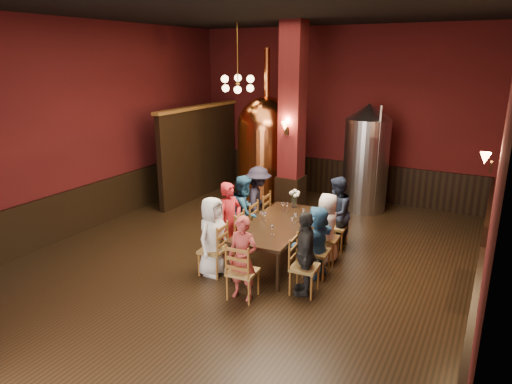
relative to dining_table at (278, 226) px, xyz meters
The scene contains 39 objects.
room 1.70m from the dining_table, 142.78° to the right, with size 10.00×10.02×4.50m.
wainscot_right 3.46m from the dining_table, ahead, with size 0.08×9.90×1.00m, color black.
wainscot_back 4.59m from the dining_table, 96.59° to the left, with size 7.90×0.08×1.00m, color black.
wainscot_left 4.51m from the dining_table, behind, with size 0.08×9.90×1.00m, color black.
column 2.98m from the dining_table, 109.00° to the left, with size 0.58×0.58×4.50m, color #4A0F10.
partition 4.69m from the dining_table, 143.08° to the left, with size 0.22×3.50×2.40m, color black.
pendant_cluster 4.18m from the dining_table, 132.94° to the left, with size 0.90×0.90×1.70m, color #A57226, non-canonical shape.
sconce_wall 3.72m from the dining_table, ahead, with size 0.20×0.20×0.36m, color black, non-canonical shape.
sconce_column 2.72m from the dining_table, 111.48° to the left, with size 0.20×0.20×0.36m, color black, non-canonical shape.
dining_table is the anchor object (origin of this frame).
chair_0 1.33m from the dining_table, 125.82° to the right, with size 0.46×0.46×0.92m, color olive, non-canonical shape.
person_0 1.31m from the dining_table, 125.82° to the right, with size 0.70×0.45×1.43m, color white.
chair_1 0.94m from the dining_table, 154.24° to the right, with size 0.46×0.46×0.92m, color olive, non-canonical shape.
person_1 0.91m from the dining_table, 154.24° to the right, with size 0.55×0.36×1.52m, color red.
chair_2 0.94m from the dining_table, 163.33° to the left, with size 0.46×0.46×0.92m, color olive, non-canonical shape.
person_2 0.91m from the dining_table, 163.33° to the left, with size 0.73×0.36×1.49m, color #235275.
chair_3 1.33m from the dining_table, 134.91° to the left, with size 0.46×0.46×0.92m, color olive, non-canonical shape.
person_3 1.31m from the dining_table, 134.91° to the left, with size 0.99×0.57×1.53m, color black.
chair_4 1.33m from the dining_table, 45.09° to the right, with size 0.46×0.46×0.92m, color olive, non-canonical shape.
person_4 1.31m from the dining_table, 45.09° to the right, with size 0.83×0.34×1.41m, color black.
chair_5 0.94m from the dining_table, 16.67° to the right, with size 0.46×0.46×0.92m, color olive, non-canonical shape.
person_5 0.91m from the dining_table, 16.67° to the right, with size 1.20×0.38×1.30m, color teal.
chair_6 0.94m from the dining_table, 25.76° to the left, with size 0.46×0.46×0.92m, color olive, non-canonical shape.
person_6 0.91m from the dining_table, 25.76° to the left, with size 0.65×0.42×1.33m, color white.
chair_7 1.33m from the dining_table, 54.18° to the left, with size 0.46×0.46×0.92m, color olive, non-canonical shape.
person_7 1.31m from the dining_table, 54.18° to the left, with size 0.72×0.36×1.48m, color #1D263B.
chair_8 1.57m from the dining_table, 85.46° to the right, with size 0.46×0.46×0.92m, color olive, non-canonical shape.
person_8 1.55m from the dining_table, 85.46° to the right, with size 0.50×0.33×1.37m, color #AB3C39.
copper_kettle 3.66m from the dining_table, 120.71° to the left, with size 1.67×1.67×3.93m.
steel_vessel 3.86m from the dining_table, 81.08° to the left, with size 1.14×1.14×2.66m.
rose_vase 1.05m from the dining_table, 96.75° to the left, with size 0.22×0.22×0.38m.
wine_glass_0 0.38m from the dining_table, behind, with size 0.07×0.07×0.17m, color white, non-canonical shape.
wine_glass_1 0.62m from the dining_table, 74.87° to the right, with size 0.07×0.07×0.17m, color white, non-canonical shape.
wine_glass_2 0.30m from the dining_table, behind, with size 0.07×0.07×0.17m, color white, non-canonical shape.
wine_glass_3 0.73m from the dining_table, 101.72° to the left, with size 0.07×0.07×0.17m, color white, non-canonical shape.
wine_glass_4 0.34m from the dining_table, ahead, with size 0.07×0.07×0.17m, color white, non-canonical shape.
wine_glass_5 0.61m from the dining_table, 60.43° to the left, with size 0.07×0.07×0.17m, color white, non-canonical shape.
wine_glass_6 0.36m from the dining_table, 33.83° to the left, with size 0.07×0.07×0.17m, color white, non-canonical shape.
wine_glass_7 0.73m from the dining_table, 108.02° to the left, with size 0.07×0.07×0.17m, color white, non-canonical shape.
Camera 1 is at (3.96, -6.83, 3.74)m, focal length 32.00 mm.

